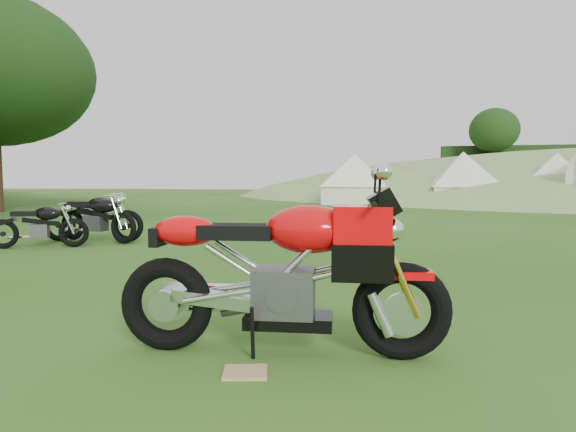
% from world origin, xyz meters
% --- Properties ---
extents(ground, '(120.00, 120.00, 0.00)m').
position_xyz_m(ground, '(0.00, 0.00, 0.00)').
color(ground, '#214E10').
rests_on(ground, ground).
extents(sport_motorcycle, '(2.32, 0.77, 1.37)m').
position_xyz_m(sport_motorcycle, '(0.41, -2.00, 0.68)').
color(sport_motorcycle, red).
rests_on(sport_motorcycle, ground).
extents(plywood_board, '(0.33, 0.29, 0.02)m').
position_xyz_m(plywood_board, '(0.26, -2.40, 0.01)').
color(plywood_board, tan).
rests_on(plywood_board, ground).
extents(vintage_moto_a, '(2.03, 0.93, 1.04)m').
position_xyz_m(vintage_moto_a, '(-4.63, 3.47, 0.52)').
color(vintage_moto_a, black).
rests_on(vintage_moto_a, ground).
extents(vintage_moto_c, '(1.72, 1.02, 0.90)m').
position_xyz_m(vintage_moto_c, '(-5.18, 2.46, 0.45)').
color(vintage_moto_c, black).
rests_on(vintage_moto_c, ground).
extents(vintage_moto_d, '(2.08, 0.75, 1.07)m').
position_xyz_m(vintage_moto_d, '(-4.74, 3.49, 0.54)').
color(vintage_moto_d, black).
rests_on(vintage_moto_d, ground).
extents(tent_left, '(3.28, 3.28, 2.66)m').
position_xyz_m(tent_left, '(-0.46, 20.56, 1.33)').
color(tent_left, white).
rests_on(tent_left, ground).
extents(tent_mid, '(3.13, 3.13, 2.68)m').
position_xyz_m(tent_mid, '(4.97, 20.36, 1.34)').
color(tent_mid, silver).
rests_on(tent_mid, ground).
extents(tent_right, '(3.70, 3.70, 2.60)m').
position_xyz_m(tent_right, '(9.24, 20.09, 1.30)').
color(tent_right, silver).
rests_on(tent_right, ground).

